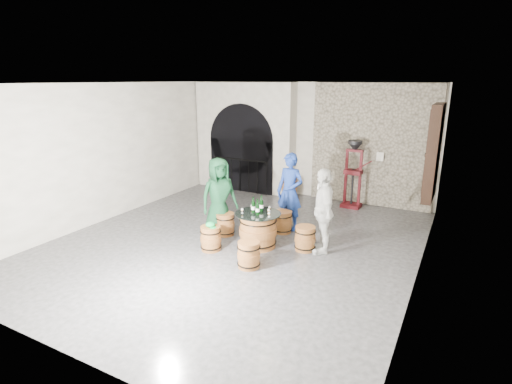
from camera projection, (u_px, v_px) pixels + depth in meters
The scene contains 31 objects.
ground at pixel (236, 242), 8.30m from camera, with size 8.00×8.00×0.00m, color #2A2A2C.
wall_back at pixel (308, 141), 11.26m from camera, with size 8.00×8.00×0.00m, color silver.
wall_front at pixel (52, 235), 4.46m from camera, with size 8.00×8.00×0.00m, color silver.
wall_left at pixel (108, 152), 9.44m from camera, with size 8.00×8.00×0.00m, color silver.
wall_right at pixel (426, 190), 6.28m from camera, with size 8.00×8.00×0.00m, color silver.
ceiling at pixel (234, 83), 7.42m from camera, with size 8.00×8.00×0.00m, color beige.
stone_facing_panel at pixel (372, 146), 10.40m from camera, with size 3.20×0.12×3.18m, color gray.
arched_opening at pixel (245, 138), 11.90m from camera, with size 3.10×0.60×3.19m.
shuttered_window at pixel (433, 152), 8.32m from camera, with size 0.23×1.10×2.00m.
barrel_table at pixel (258, 230), 8.01m from camera, with size 0.92×0.92×0.71m.
barrel_stool_left at pixel (225, 224), 8.65m from camera, with size 0.42×0.42×0.49m.
barrel_stool_far at pixel (283, 222), 8.79m from camera, with size 0.42×0.42×0.49m.
barrel_stool_right at pixel (305, 238), 7.87m from camera, with size 0.42×0.42×0.49m.
barrel_stool_near_right at pixel (249, 255), 7.15m from camera, with size 0.42×0.42×0.49m.
barrel_stool_near_left at pixel (211, 238), 7.88m from camera, with size 0.42×0.42×0.49m.
green_cap at pixel (210, 225), 7.80m from camera, with size 0.23×0.19×0.10m.
person_green at pixel (219, 196), 8.60m from camera, with size 0.82×0.54×1.68m, color #10391F.
person_blue at pixel (290, 192), 8.84m from camera, with size 0.63×0.42×1.73m, color navy.
person_white at pixel (323, 211), 7.65m from camera, with size 0.98×0.41×1.68m, color silver.
wine_bottle_left at pixel (253, 206), 7.91m from camera, with size 0.08×0.08×0.32m.
wine_bottle_center at pixel (258, 208), 7.78m from camera, with size 0.08×0.08×0.32m.
wine_bottle_right at pixel (261, 205), 8.01m from camera, with size 0.08×0.08×0.32m.
tasting_glass_a at pixel (242, 211), 7.90m from camera, with size 0.05×0.05×0.10m, color #A86620, non-canonical shape.
tasting_glass_b at pixel (269, 211), 7.88m from camera, with size 0.05×0.05×0.10m, color #A86620, non-canonical shape.
tasting_glass_c at pixel (252, 207), 8.15m from camera, with size 0.05×0.05×0.10m, color #A86620, non-canonical shape.
tasting_glass_d at pixel (270, 209), 8.04m from camera, with size 0.05×0.05×0.10m, color #A86620, non-canonical shape.
tasting_glass_e at pixel (269, 215), 7.68m from camera, with size 0.05×0.05×0.10m, color #A86620, non-canonical shape.
tasting_glass_f at pixel (252, 207), 8.15m from camera, with size 0.05×0.05×0.10m, color #A86620, non-canonical shape.
side_barrel at pixel (289, 188), 11.27m from camera, with size 0.46×0.46×0.61m.
corking_press at pixel (353, 169), 10.31m from camera, with size 0.73×0.42×1.77m.
control_box at pixel (380, 156), 10.28m from camera, with size 0.18×0.10×0.22m, color silver.
Camera 1 is at (3.97, -6.60, 3.28)m, focal length 28.00 mm.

